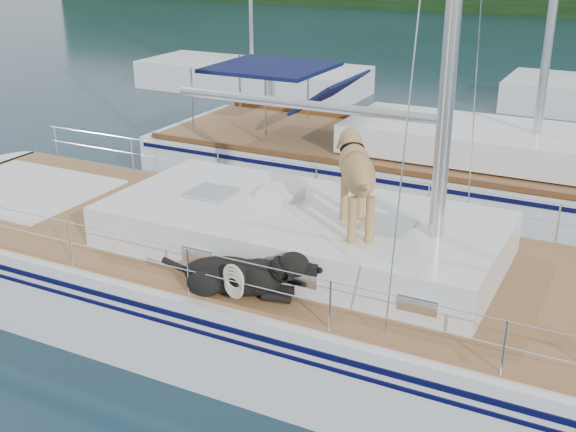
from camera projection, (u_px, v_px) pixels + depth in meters
The scene contains 4 objects.
ground at pixel (251, 317), 10.44m from camera, with size 120.00×120.00×0.00m, color black.
main_sailboat at pixel (257, 277), 10.14m from camera, with size 12.00×3.81×14.01m.
neighbor_sailboat at pixel (414, 172), 14.76m from camera, with size 11.00×3.50×13.30m.
bg_boat_west at pixel (252, 78), 25.27m from camera, with size 8.00×3.00×11.65m.
Camera 1 is at (4.67, -7.92, 5.19)m, focal length 45.00 mm.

